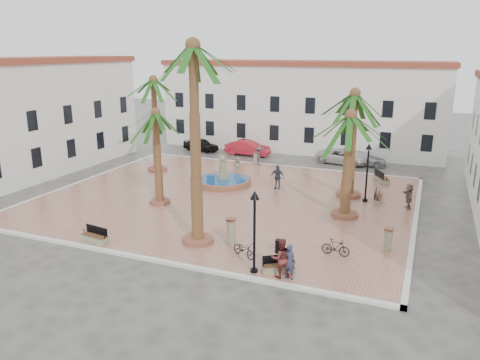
% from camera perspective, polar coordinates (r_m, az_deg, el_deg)
% --- Properties ---
extents(ground, '(120.00, 120.00, 0.00)m').
position_cam_1_polar(ground, '(34.39, -1.54, -2.40)').
color(ground, '#56544F').
rests_on(ground, ground).
extents(plaza, '(26.00, 22.00, 0.15)m').
position_cam_1_polar(plaza, '(34.37, -1.54, -2.28)').
color(plaza, tan).
rests_on(plaza, ground).
extents(kerb_n, '(26.30, 0.30, 0.16)m').
position_cam_1_polar(kerb_n, '(44.27, 4.21, 1.78)').
color(kerb_n, silver).
rests_on(kerb_n, ground).
extents(kerb_s, '(26.30, 0.30, 0.16)m').
position_cam_1_polar(kerb_s, '(25.38, -11.74, -9.30)').
color(kerb_s, silver).
rests_on(kerb_s, ground).
extents(kerb_e, '(0.30, 22.30, 0.16)m').
position_cam_1_polar(kerb_e, '(31.71, 20.58, -4.86)').
color(kerb_e, silver).
rests_on(kerb_e, ground).
extents(kerb_w, '(0.30, 22.30, 0.16)m').
position_cam_1_polar(kerb_w, '(41.17, -18.34, -0.05)').
color(kerb_w, silver).
rests_on(kerb_w, ground).
extents(building_north, '(30.40, 7.40, 9.50)m').
position_cam_1_polar(building_north, '(51.96, 7.46, 9.00)').
color(building_north, white).
rests_on(building_north, ground).
extents(building_west, '(6.40, 24.40, 10.00)m').
position_cam_1_polar(building_west, '(44.34, -24.86, 6.91)').
color(building_west, white).
rests_on(building_west, ground).
extents(fountain, '(4.57, 4.57, 2.36)m').
position_cam_1_polar(fountain, '(37.72, -2.10, -0.03)').
color(fountain, '#9C5C41').
rests_on(fountain, plaza).
extents(palm_nw, '(5.57, 5.57, 8.40)m').
position_cam_1_polar(palm_nw, '(41.61, -10.48, 10.70)').
color(palm_nw, '#9C5C41').
rests_on(palm_nw, plaza).
extents(palm_sw, '(4.67, 4.67, 6.74)m').
position_cam_1_polar(palm_sw, '(32.34, -10.18, 6.79)').
color(palm_sw, '#9C5C41').
rests_on(palm_sw, plaza).
extents(palm_s, '(5.76, 5.76, 11.10)m').
position_cam_1_polar(palm_s, '(24.62, -5.71, 13.59)').
color(palm_s, '#9C5C41').
rests_on(palm_s, plaza).
extents(palm_e, '(5.68, 5.68, 6.99)m').
position_cam_1_polar(palm_e, '(29.87, 13.25, 6.03)').
color(palm_e, '#9C5C41').
rests_on(palm_e, plaza).
extents(palm_ne, '(5.80, 5.80, 7.94)m').
position_cam_1_polar(palm_ne, '(34.23, 13.75, 8.69)').
color(palm_ne, '#9C5C41').
rests_on(palm_ne, plaza).
extents(bench_s, '(1.77, 0.76, 0.90)m').
position_cam_1_polar(bench_s, '(27.74, -17.29, -6.77)').
color(bench_s, gray).
rests_on(bench_s, plaza).
extents(bench_se, '(1.59, 1.28, 0.84)m').
position_cam_1_polar(bench_se, '(23.24, 4.67, -10.59)').
color(bench_se, gray).
rests_on(bench_se, plaza).
extents(bench_e, '(0.56, 1.69, 0.88)m').
position_cam_1_polar(bench_e, '(34.59, 16.45, -2.25)').
color(bench_e, gray).
rests_on(bench_e, plaza).
extents(bench_ne, '(1.45, 1.97, 1.02)m').
position_cam_1_polar(bench_ne, '(39.79, 16.84, 0.08)').
color(bench_ne, gray).
rests_on(bench_ne, plaza).
extents(lamppost_s, '(0.45, 0.45, 4.15)m').
position_cam_1_polar(lamppost_s, '(22.17, 1.78, -4.62)').
color(lamppost_s, black).
rests_on(lamppost_s, plaza).
extents(lamppost_e, '(0.46, 0.46, 4.22)m').
position_cam_1_polar(lamppost_e, '(33.94, 15.32, 2.07)').
color(lamppost_e, black).
rests_on(lamppost_e, plaza).
extents(bollard_se, '(0.62, 0.62, 1.45)m').
position_cam_1_polar(bollard_se, '(26.26, -1.10, -6.14)').
color(bollard_se, gray).
rests_on(bollard_se, plaza).
extents(bollard_n, '(0.47, 0.47, 1.25)m').
position_cam_1_polar(bollard_n, '(43.85, 1.95, 2.64)').
color(bollard_n, gray).
rests_on(bollard_n, plaza).
extents(bollard_e, '(0.49, 0.49, 1.26)m').
position_cam_1_polar(bollard_e, '(26.54, 17.62, -6.89)').
color(bollard_e, gray).
rests_on(bollard_e, plaza).
extents(litter_bin, '(0.38, 0.38, 0.73)m').
position_cam_1_polar(litter_bin, '(25.26, 4.72, -8.04)').
color(litter_bin, black).
rests_on(litter_bin, plaza).
extents(cyclist_a, '(0.69, 0.51, 1.74)m').
position_cam_1_polar(cyclist_a, '(22.42, 6.04, -9.86)').
color(cyclist_a, '#2E3049').
rests_on(cyclist_a, plaza).
extents(bicycle_a, '(1.65, 1.20, 0.83)m').
position_cam_1_polar(bicycle_a, '(24.70, 0.47, -8.44)').
color(bicycle_a, black).
rests_on(bicycle_a, plaza).
extents(cyclist_b, '(1.20, 1.13, 1.96)m').
position_cam_1_polar(cyclist_b, '(22.48, 5.01, -9.45)').
color(cyclist_b, maroon).
rests_on(cyclist_b, plaza).
extents(bicycle_b, '(1.53, 0.51, 0.91)m').
position_cam_1_polar(bicycle_b, '(25.32, 11.59, -8.05)').
color(bicycle_b, black).
rests_on(bicycle_b, plaza).
extents(pedestrian_fountain_a, '(0.91, 0.68, 1.68)m').
position_cam_1_polar(pedestrian_fountain_a, '(39.81, -0.30, 1.60)').
color(pedestrian_fountain_a, '#87785B').
rests_on(pedestrian_fountain_a, plaza).
extents(pedestrian_fountain_b, '(1.13, 0.53, 1.88)m').
position_cam_1_polar(pedestrian_fountain_b, '(36.46, 4.58, 0.40)').
color(pedestrian_fountain_b, '#313C51').
rests_on(pedestrian_fountain_b, plaza).
extents(pedestrian_north, '(0.96, 1.27, 1.75)m').
position_cam_1_polar(pedestrian_north, '(43.91, 2.37, 2.97)').
color(pedestrian_north, '#414145').
rests_on(pedestrian_north, plaza).
extents(pedestrian_east, '(0.98, 1.70, 1.75)m').
position_cam_1_polar(pedestrian_east, '(33.79, 19.89, -1.87)').
color(pedestrian_east, '#63574E').
rests_on(pedestrian_east, plaza).
extents(car_black, '(4.30, 2.39, 1.39)m').
position_cam_1_polar(car_black, '(51.08, -4.79, 4.34)').
color(car_black, black).
rests_on(car_black, ground).
extents(car_red, '(4.73, 1.78, 1.54)m').
position_cam_1_polar(car_red, '(48.74, 0.94, 3.94)').
color(car_red, red).
rests_on(car_red, ground).
extents(car_silver, '(4.52, 2.08, 1.28)m').
position_cam_1_polar(car_silver, '(45.96, 14.75, 2.54)').
color(car_silver, silver).
rests_on(car_silver, ground).
extents(car_white, '(5.23, 2.93, 1.38)m').
position_cam_1_polar(car_white, '(46.15, 12.38, 2.81)').
color(car_white, silver).
rests_on(car_white, ground).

